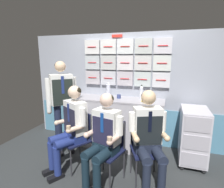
{
  "coord_description": "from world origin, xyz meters",
  "views": [
    {
      "loc": [
        0.71,
        -2.04,
        1.7
      ],
      "look_at": [
        -0.15,
        0.58,
        1.14
      ],
      "focal_mm": 28.88,
      "sensor_mm": 36.0,
      "label": 1
    }
  ],
  "objects": [
    {
      "name": "galley_bulkhead",
      "position": [
        -0.01,
        1.37,
        1.1
      ],
      "size": [
        4.2,
        0.14,
        2.15
      ],
      "color": "#959AA8",
      "rests_on": "ground"
    },
    {
      "name": "water_bottle_clear",
      "position": [
        0.22,
        1.16,
        1.07
      ],
      "size": [
        0.06,
        0.06,
        0.27
      ],
      "color": "silver",
      "rests_on": "galley_counter"
    },
    {
      "name": "crew_member_standing",
      "position": [
        -1.05,
        0.57,
        0.97
      ],
      "size": [
        0.41,
        0.41,
        1.64
      ],
      "color": "black",
      "rests_on": "ground"
    },
    {
      "name": "service_trolley",
      "position": [
        1.11,
        0.93,
        0.48
      ],
      "size": [
        0.4,
        0.65,
        0.9
      ],
      "color": "black",
      "rests_on": "ground"
    },
    {
      "name": "folding_chair_by_counter",
      "position": [
        0.42,
        0.33,
        0.53
      ],
      "size": [
        0.52,
        0.52,
        0.85
      ],
      "color": "#2D2D33",
      "rests_on": "ground"
    },
    {
      "name": "ground",
      "position": [
        0.0,
        0.0,
        -0.02
      ],
      "size": [
        4.8,
        4.8,
        0.04
      ],
      "primitive_type": "cube",
      "color": "#2D3132"
    },
    {
      "name": "sparkling_bottle_green",
      "position": [
        -0.37,
        1.05,
        1.09
      ],
      "size": [
        0.08,
        0.08,
        0.3
      ],
      "color": "silver",
      "rests_on": "galley_counter"
    },
    {
      "name": "galley_counter",
      "position": [
        -0.22,
        1.09,
        0.47
      ],
      "size": [
        1.74,
        0.53,
        0.95
      ],
      "color": "#AEAAB1",
      "rests_on": "ground"
    },
    {
      "name": "crew_member_by_counter",
      "position": [
        0.49,
        0.18,
        0.71
      ],
      "size": [
        0.57,
        0.69,
        1.29
      ],
      "color": "black",
      "rests_on": "ground"
    },
    {
      "name": "crew_member_left",
      "position": [
        -0.67,
        0.19,
        0.72
      ],
      "size": [
        0.61,
        0.7,
        1.29
      ],
      "color": "black",
      "rests_on": "ground"
    },
    {
      "name": "folding_chair_right",
      "position": [
        -0.04,
        0.16,
        0.53
      ],
      "size": [
        0.49,
        0.49,
        0.85
      ],
      "color": "#2D2D33",
      "rests_on": "ground"
    },
    {
      "name": "folding_chair_left",
      "position": [
        -0.58,
        0.32,
        0.53
      ],
      "size": [
        0.55,
        0.55,
        0.85
      ],
      "color": "#2D2D33",
      "rests_on": "ground"
    },
    {
      "name": "crew_member_right",
      "position": [
        -0.08,
        -0.0,
        0.69
      ],
      "size": [
        0.5,
        0.65,
        1.25
      ],
      "color": "black",
      "rests_on": "ground"
    },
    {
      "name": "espresso_cup_small",
      "position": [
        -0.19,
        1.12,
        0.98
      ],
      "size": [
        0.07,
        0.07,
        0.07
      ],
      "color": "navy",
      "rests_on": "galley_counter"
    },
    {
      "name": "snack_banana",
      "position": [
        0.33,
        0.98,
        0.97
      ],
      "size": [
        0.17,
        0.1,
        0.04
      ],
      "color": "yellow",
      "rests_on": "galley_counter"
    },
    {
      "name": "coffee_cup_spare",
      "position": [
        -0.47,
        1.27,
        0.98
      ],
      "size": [
        0.07,
        0.07,
        0.06
      ],
      "color": "navy",
      "rests_on": "galley_counter"
    }
  ]
}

